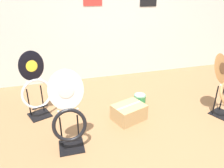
{
  "coord_description": "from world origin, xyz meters",
  "views": [
    {
      "loc": [
        -1.15,
        -1.63,
        1.71
      ],
      "look_at": [
        -0.44,
        0.82,
        0.55
      ],
      "focal_mm": 35.0,
      "sensor_mm": 36.0,
      "label": 1
    }
  ],
  "objects": [
    {
      "name": "ground_plane",
      "position": [
        0.0,
        0.0,
        0.0
      ],
      "size": [
        14.0,
        14.0,
        0.0
      ],
      "primitive_type": "plane",
      "color": "#8E6642"
    },
    {
      "name": "storage_box",
      "position": [
        -0.21,
        0.78,
        0.11
      ],
      "size": [
        0.5,
        0.44,
        0.22
      ],
      "color": "tan",
      "rests_on": "ground_plane"
    },
    {
      "name": "paint_can",
      "position": [
        0.09,
        1.11,
        0.09
      ],
      "size": [
        0.19,
        0.19,
        0.18
      ],
      "color": "#2D8E4C",
      "rests_on": "ground_plane"
    },
    {
      "name": "wall_back",
      "position": [
        0.0,
        2.41,
        1.3
      ],
      "size": [
        8.0,
        0.07,
        2.6
      ],
      "color": "silver",
      "rests_on": "ground_plane"
    },
    {
      "name": "toilet_seat_display_jazz_black",
      "position": [
        -1.4,
        1.22,
        0.44
      ],
      "size": [
        0.43,
        0.36,
        0.95
      ],
      "color": "black",
      "rests_on": "ground_plane"
    },
    {
      "name": "toilet_seat_display_white_plain",
      "position": [
        -1.04,
        0.43,
        0.42
      ],
      "size": [
        0.38,
        0.29,
        0.93
      ],
      "color": "black",
      "rests_on": "ground_plane"
    }
  ]
}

